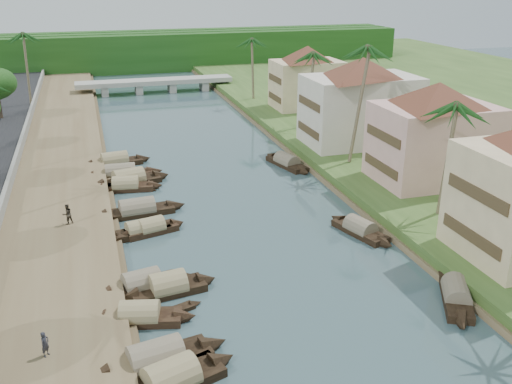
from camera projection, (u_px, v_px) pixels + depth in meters
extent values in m
plane|color=#364C51|center=(287.00, 288.00, 39.71)|extent=(220.00, 220.00, 0.00)
cube|color=brown|center=(54.00, 203.00, 53.18)|extent=(10.00, 180.00, 0.80)
cube|color=#324C1E|center=(390.00, 167.00, 62.42)|extent=(16.00, 180.00, 1.20)
cube|color=gray|center=(4.00, 199.00, 51.72)|extent=(0.40, 180.00, 1.10)
cube|color=#173E11|center=(141.00, 54.00, 123.17)|extent=(120.00, 4.00, 8.00)
cube|color=#173E11|center=(139.00, 51.00, 127.64)|extent=(120.00, 4.00, 8.00)
cube|color=#173E11|center=(136.00, 48.00, 132.11)|extent=(120.00, 4.00, 8.00)
cube|color=gray|center=(155.00, 82.00, 103.34)|extent=(28.00, 4.00, 0.80)
cube|color=gray|center=(105.00, 90.00, 101.34)|extent=(1.20, 3.50, 1.80)
cube|color=gray|center=(139.00, 88.00, 102.94)|extent=(1.20, 3.50, 1.80)
cube|color=gray|center=(172.00, 87.00, 104.53)|extent=(1.20, 3.50, 1.80)
cube|color=gray|center=(204.00, 85.00, 106.13)|extent=(1.20, 3.50, 1.80)
cube|color=#453420|center=(471.00, 236.00, 40.21)|extent=(0.10, 6.40, 0.90)
cube|color=#453420|center=(477.00, 194.00, 39.05)|extent=(0.10, 6.40, 0.90)
cube|color=#DEA89D|center=(433.00, 143.00, 55.75)|extent=(11.00, 8.00, 7.50)
pyramid|color=#5C2C20|center=(439.00, 94.00, 54.00)|extent=(14.11, 14.11, 2.20)
cube|color=#453420|center=(381.00, 166.00, 54.95)|extent=(0.10, 6.40, 0.90)
cube|color=#453420|center=(383.00, 136.00, 53.87)|extent=(0.10, 6.40, 0.90)
cube|color=beige|center=(360.00, 110.00, 67.91)|extent=(13.00, 8.00, 8.00)
pyramid|color=#5C2C20|center=(363.00, 67.00, 66.07)|extent=(15.59, 15.59, 2.20)
cube|color=#453420|center=(308.00, 130.00, 66.89)|extent=(0.10, 6.40, 0.90)
cube|color=#453420|center=(309.00, 104.00, 65.73)|extent=(0.10, 6.40, 0.90)
cube|color=beige|center=(307.00, 84.00, 86.23)|extent=(10.00, 7.00, 7.00)
pyramid|color=#5C2C20|center=(308.00, 53.00, 84.57)|extent=(12.62, 12.62, 2.20)
cube|color=#453420|center=(275.00, 98.00, 85.52)|extent=(0.10, 5.60, 0.90)
cube|color=#453420|center=(275.00, 79.00, 84.51)|extent=(0.10, 5.60, 0.90)
cube|color=black|center=(172.00, 384.00, 30.20)|extent=(6.08, 3.76, 0.70)
cone|color=black|center=(223.00, 361.00, 31.88)|extent=(2.17, 2.28, 2.02)
cylinder|color=#91825C|center=(171.00, 378.00, 30.06)|extent=(4.83, 3.41, 2.13)
cube|color=black|center=(156.00, 363.00, 31.79)|extent=(6.53, 3.11, 0.70)
cone|color=black|center=(214.00, 345.00, 33.24)|extent=(2.10, 2.10, 2.00)
cone|color=black|center=(93.00, 381.00, 30.28)|extent=(2.10, 2.10, 2.00)
cylinder|color=#796A5B|center=(156.00, 358.00, 31.66)|extent=(5.09, 2.92, 2.08)
cube|color=black|center=(140.00, 319.00, 35.81)|extent=(5.42, 2.92, 0.70)
cone|color=black|center=(186.00, 317.00, 35.92)|extent=(1.82, 1.88, 1.74)
cone|color=black|center=(94.00, 319.00, 35.65)|extent=(1.82, 1.88, 1.74)
cylinder|color=#91825C|center=(140.00, 314.00, 35.68)|extent=(4.25, 2.70, 1.82)
cube|color=black|center=(168.00, 291.00, 39.04)|extent=(5.32, 2.71, 0.70)
cone|color=black|center=(207.00, 281.00, 40.14)|extent=(1.75, 1.97, 1.92)
cone|color=black|center=(127.00, 299.00, 37.89)|extent=(1.75, 1.97, 1.92)
cylinder|color=#91825C|center=(168.00, 286.00, 38.91)|extent=(4.15, 2.60, 2.04)
cube|color=black|center=(142.00, 288.00, 39.35)|extent=(5.53, 2.95, 0.70)
cone|color=black|center=(182.00, 277.00, 40.63)|extent=(1.86, 1.98, 1.86)
cone|color=black|center=(100.00, 298.00, 38.02)|extent=(1.86, 1.98, 1.86)
cylinder|color=#796A5B|center=(142.00, 283.00, 39.22)|extent=(4.33, 2.76, 1.96)
cube|color=black|center=(141.00, 233.00, 47.67)|extent=(5.19, 2.64, 0.70)
cone|color=black|center=(172.00, 225.00, 48.91)|extent=(1.70, 1.69, 1.57)
cone|color=black|center=(109.00, 239.00, 46.37)|extent=(1.70, 1.69, 1.57)
cylinder|color=#91825C|center=(141.00, 229.00, 47.53)|extent=(4.06, 2.43, 1.62)
cube|color=black|center=(152.00, 231.00, 48.01)|extent=(4.66, 2.72, 0.70)
cone|color=black|center=(178.00, 224.00, 49.17)|extent=(1.63, 1.76, 1.61)
cone|color=black|center=(124.00, 237.00, 46.78)|extent=(1.63, 1.76, 1.61)
cylinder|color=#91825C|center=(151.00, 227.00, 47.87)|extent=(3.68, 2.52, 1.70)
cube|color=black|center=(138.00, 213.00, 51.65)|extent=(6.73, 2.60, 0.70)
cone|color=black|center=(177.00, 206.00, 52.91)|extent=(2.04, 1.94, 1.97)
cone|color=black|center=(96.00, 218.00, 50.33)|extent=(2.04, 1.94, 1.97)
cylinder|color=#796A5B|center=(137.00, 209.00, 51.51)|extent=(5.19, 2.52, 2.03)
cube|color=black|center=(126.00, 188.00, 57.45)|extent=(5.62, 2.52, 0.70)
cone|color=black|center=(156.00, 186.00, 57.84)|extent=(1.77, 1.80, 1.77)
cone|color=black|center=(95.00, 189.00, 57.00)|extent=(1.77, 1.80, 1.77)
cylinder|color=#91825C|center=(126.00, 185.00, 57.31)|extent=(4.36, 2.41, 1.85)
cube|color=black|center=(129.00, 183.00, 59.01)|extent=(6.75, 3.60, 0.70)
cone|color=black|center=(162.00, 176.00, 60.63)|extent=(2.26, 2.35, 2.18)
cone|color=black|center=(95.00, 188.00, 57.34)|extent=(2.26, 2.35, 2.18)
cylinder|color=#91825C|center=(129.00, 179.00, 58.88)|extent=(5.29, 3.34, 2.29)
cube|color=black|center=(121.00, 175.00, 61.13)|extent=(6.66, 1.98, 0.70)
cone|color=black|center=(155.00, 172.00, 62.02)|extent=(1.90, 1.70, 1.87)
cone|color=black|center=(85.00, 178.00, 60.19)|extent=(1.90, 1.70, 1.87)
cylinder|color=#796A5B|center=(120.00, 172.00, 61.00)|extent=(5.10, 2.02, 1.92)
cube|color=black|center=(115.00, 164.00, 64.85)|extent=(6.26, 2.76, 0.70)
cone|color=black|center=(144.00, 159.00, 66.11)|extent=(1.97, 1.99, 1.97)
cone|color=black|center=(85.00, 167.00, 63.53)|extent=(1.97, 1.99, 1.97)
cylinder|color=#91825C|center=(115.00, 160.00, 64.71)|extent=(4.86, 2.65, 2.05)
cube|color=black|center=(455.00, 298.00, 38.19)|extent=(4.22, 6.00, 0.70)
cone|color=black|center=(450.00, 273.00, 41.16)|extent=(2.11, 2.18, 1.70)
cone|color=black|center=(462.00, 324.00, 35.16)|extent=(2.11, 2.18, 1.70)
cylinder|color=#796A5B|center=(456.00, 293.00, 38.05)|extent=(3.63, 4.80, 1.74)
cube|color=black|center=(360.00, 232.00, 47.81)|extent=(3.23, 5.62, 0.70)
cone|color=black|center=(336.00, 219.00, 50.08)|extent=(1.92, 1.93, 1.70)
cone|color=black|center=(386.00, 244.00, 45.49)|extent=(1.92, 1.93, 1.70)
cylinder|color=#796A5B|center=(360.00, 228.00, 47.68)|extent=(2.91, 4.43, 1.77)
cube|color=black|center=(287.00, 164.00, 64.58)|extent=(3.29, 6.34, 0.70)
cone|color=black|center=(270.00, 156.00, 67.23)|extent=(1.97, 2.08, 1.77)
cone|color=black|center=(304.00, 172.00, 61.87)|extent=(1.97, 2.08, 1.77)
cylinder|color=#796A5B|center=(287.00, 161.00, 64.44)|extent=(2.98, 4.97, 1.82)
cube|color=black|center=(168.00, 314.00, 36.56)|extent=(3.69, 1.96, 0.35)
cone|color=black|center=(196.00, 304.00, 37.68)|extent=(1.12, 1.06, 0.81)
cone|color=black|center=(139.00, 325.00, 35.45)|extent=(1.12, 1.06, 0.81)
cube|color=black|center=(130.00, 187.00, 58.03)|extent=(4.13, 3.16, 0.35)
cone|color=black|center=(152.00, 190.00, 57.35)|extent=(1.40, 1.34, 0.88)
cone|color=black|center=(109.00, 185.00, 58.71)|extent=(1.40, 1.34, 0.88)
cylinder|color=#776A4F|center=(446.00, 160.00, 47.29)|extent=(0.93, 0.36, 9.56)
sphere|color=#174416|center=(453.00, 106.00, 45.64)|extent=(3.20, 3.20, 3.20)
cylinder|color=#776A4F|center=(355.00, 106.00, 60.03)|extent=(1.92, 0.36, 12.38)
sphere|color=#174416|center=(359.00, 48.00, 57.88)|extent=(3.20, 3.20, 3.20)
cylinder|color=#776A4F|center=(309.00, 90.00, 74.99)|extent=(1.16, 0.36, 9.69)
sphere|color=#174416|center=(310.00, 54.00, 73.31)|extent=(3.20, 3.20, 3.20)
cylinder|color=#776A4F|center=(253.00, 69.00, 91.64)|extent=(0.63, 0.36, 9.59)
sphere|color=#174416|center=(253.00, 40.00, 89.98)|extent=(3.20, 3.20, 3.20)
cylinder|color=#776A4F|center=(26.00, 69.00, 86.65)|extent=(0.66, 0.36, 10.70)
sphere|color=#174416|center=(21.00, 34.00, 84.80)|extent=(3.20, 3.20, 3.20)
cylinder|color=#453427|center=(393.00, 123.00, 70.64)|extent=(0.60, 0.60, 3.94)
ellipsoid|color=#173E11|center=(396.00, 92.00, 69.28)|extent=(4.22, 4.22, 3.47)
imported|color=#282830|center=(45.00, 344.00, 31.21)|extent=(0.62, 0.65, 1.50)
imported|color=#322B23|center=(67.00, 214.00, 47.63)|extent=(1.06, 0.98, 1.76)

